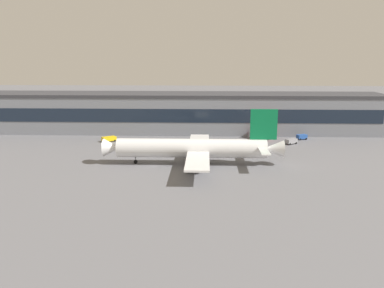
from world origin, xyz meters
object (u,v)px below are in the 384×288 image
baggage_tug (302,137)px  pushback_tractor (109,139)px  airliner (195,148)px  follow_me_car (291,141)px  catering_truck (260,133)px

baggage_tug → pushback_tractor: bearing=-175.1°
airliner → pushback_tractor: (-31.50, 29.76, -3.61)m
pushback_tractor → follow_me_car: bearing=-1.9°
pushback_tractor → catering_truck: (54.66, 6.37, 1.24)m
airliner → baggage_tug: airliner is taller
follow_me_car → catering_truck: (-9.58, 8.47, 1.20)m
airliner → follow_me_car: airliner is taller
airliner → catering_truck: airliner is taller
pushback_tractor → follow_me_car: 64.28m
follow_me_car → catering_truck: size_ratio=0.67×
airliner → baggage_tug: (38.32, 35.73, -3.58)m
pushback_tractor → baggage_tug: 70.07m
pushback_tractor → follow_me_car: size_ratio=1.15×
pushback_tractor → catering_truck: catering_truck is taller
baggage_tug → catering_truck: 15.21m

